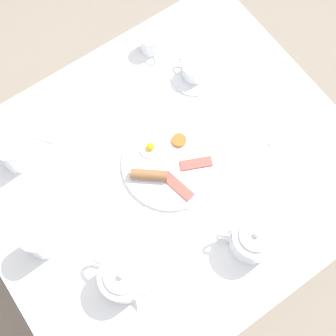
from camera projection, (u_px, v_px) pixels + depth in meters
ground_plane at (168, 228)px, 2.11m from camera, size 8.00×8.00×0.00m
table at (168, 178)px, 1.47m from camera, size 0.97×1.12×0.76m
breakfast_plate at (169, 164)px, 1.40m from camera, size 0.29×0.29×0.04m
teapot_near at (122, 278)px, 1.24m from camera, size 0.20×0.13×0.12m
teapot_far at (253, 239)px, 1.28m from camera, size 0.14×0.17×0.12m
teacup_with_saucer_left at (194, 71)px, 1.49m from camera, size 0.15×0.15×0.06m
water_glass_tall at (39, 241)px, 1.26m from camera, size 0.08×0.08×0.12m
water_glass_short at (14, 154)px, 1.36m from camera, size 0.08×0.08×0.11m
creamer_jug at (150, 43)px, 1.52m from camera, size 0.09×0.06×0.07m
napkin_folded at (57, 123)px, 1.45m from camera, size 0.17×0.17×0.01m
knife_by_plate at (287, 120)px, 1.45m from camera, size 0.08×0.20×0.00m
spoon_for_tea at (250, 57)px, 1.53m from camera, size 0.11×0.13×0.00m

